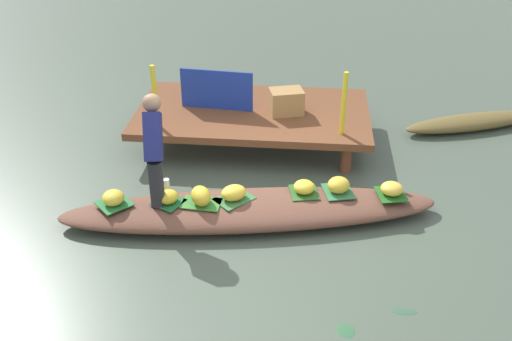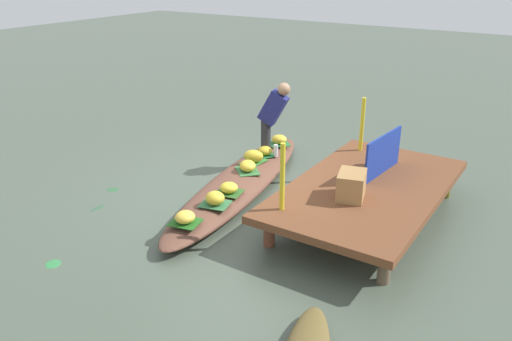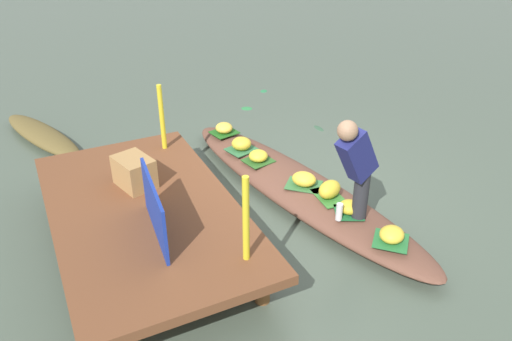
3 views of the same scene
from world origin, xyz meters
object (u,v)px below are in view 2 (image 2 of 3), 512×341
at_px(banana_bunch_0, 248,166).
at_px(banana_bunch_1, 185,217).
at_px(banana_bunch_5, 229,188).
at_px(banana_bunch_3, 215,198).
at_px(banana_bunch_2, 279,139).
at_px(water_bottle, 276,150).
at_px(banana_bunch_4, 265,151).
at_px(produce_crate, 351,185).
at_px(vendor_boat, 240,183).
at_px(vendor_person, 273,113).
at_px(banana_bunch_6, 253,156).
at_px(market_banner, 383,154).

bearing_deg(banana_bunch_0, banana_bunch_1, 8.69).
bearing_deg(banana_bunch_5, banana_bunch_3, 8.55).
distance_m(banana_bunch_2, water_bottle, 0.60).
relative_size(banana_bunch_4, produce_crate, 0.52).
relative_size(vendor_boat, vendor_person, 3.59).
distance_m(banana_bunch_5, produce_crate, 1.70).
height_order(banana_bunch_0, water_bottle, water_bottle).
height_order(banana_bunch_0, banana_bunch_2, banana_bunch_0).
relative_size(banana_bunch_2, water_bottle, 1.32).
bearing_deg(banana_bunch_4, water_bottle, 107.57).
relative_size(banana_bunch_1, produce_crate, 0.57).
distance_m(banana_bunch_0, vendor_person, 1.03).
xyz_separation_m(banana_bunch_6, water_bottle, (-0.42, 0.16, -0.00)).
bearing_deg(banana_bunch_6, banana_bunch_1, 10.57).
relative_size(water_bottle, produce_crate, 0.45).
bearing_deg(banana_bunch_5, banana_bunch_6, -163.34).
height_order(banana_bunch_0, banana_bunch_3, banana_bunch_3).
xyz_separation_m(banana_bunch_3, produce_crate, (-0.69, 1.59, 0.31)).
xyz_separation_m(vendor_boat, banana_bunch_6, (-0.53, -0.11, 0.23)).
xyz_separation_m(banana_bunch_0, vendor_person, (-0.84, -0.07, 0.60)).
bearing_deg(banana_bunch_4, banana_bunch_1, 9.35).
distance_m(banana_bunch_3, vendor_person, 2.13).
relative_size(banana_bunch_3, produce_crate, 0.60).
distance_m(water_bottle, market_banner, 1.94).
relative_size(banana_bunch_6, produce_crate, 0.70).
bearing_deg(vendor_boat, banana_bunch_6, -178.05).
relative_size(banana_bunch_3, banana_bunch_5, 1.07).
relative_size(vendor_boat, produce_crate, 9.74).
height_order(banana_bunch_6, market_banner, market_banner).
distance_m(banana_bunch_2, banana_bunch_6, 0.97).
bearing_deg(banana_bunch_2, banana_bunch_5, 11.79).
relative_size(banana_bunch_0, banana_bunch_1, 1.15).
height_order(banana_bunch_6, produce_crate, produce_crate).
bearing_deg(banana_bunch_2, banana_bunch_3, 11.29).
height_order(banana_bunch_0, vendor_person, vendor_person).
xyz_separation_m(vendor_person, market_banner, (0.36, 1.98, -0.17)).
relative_size(banana_bunch_6, water_bottle, 1.58).
relative_size(banana_bunch_4, market_banner, 0.23).
height_order(vendor_person, produce_crate, vendor_person).
xyz_separation_m(banana_bunch_2, banana_bunch_6, (0.96, 0.10, 0.02)).
distance_m(vendor_boat, banana_bunch_1, 1.63).
relative_size(banana_bunch_3, vendor_person, 0.22).
xyz_separation_m(banana_bunch_0, banana_bunch_4, (-0.72, -0.14, -0.01)).
distance_m(vendor_boat, produce_crate, 1.97).
relative_size(banana_bunch_2, banana_bunch_4, 1.13).
relative_size(banana_bunch_1, market_banner, 0.25).
height_order(banana_bunch_3, vendor_person, vendor_person).
relative_size(banana_bunch_4, banana_bunch_5, 0.93).
relative_size(banana_bunch_6, market_banner, 0.31).
distance_m(banana_bunch_1, banana_bunch_2, 3.13).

